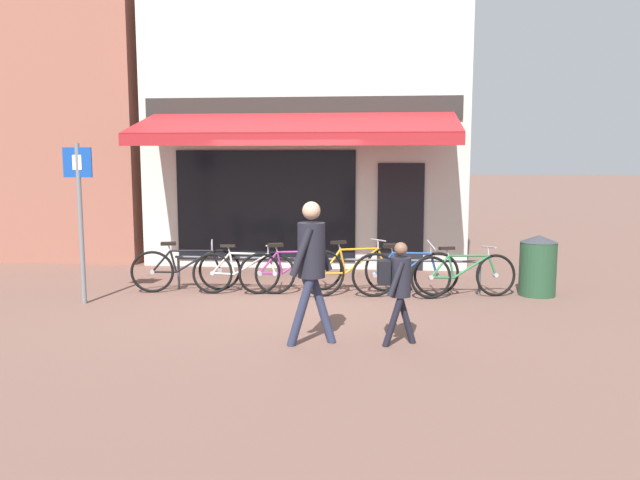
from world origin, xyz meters
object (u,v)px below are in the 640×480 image
Objects in this scene: bicycle_blue at (405,273)px; pedestrian_adult at (311,257)px; bicycle_black at (186,269)px; bicycle_purple at (291,270)px; litter_bin at (538,265)px; parking_sign at (80,207)px; bicycle_green at (463,275)px; bicycle_orange at (354,270)px; bicycle_silver at (243,272)px; pedestrian_child at (398,281)px.

bicycle_blue is 1.01× the size of pedestrian_adult.
bicycle_black is 3.68m from pedestrian_adult.
bicycle_black is 1.05× the size of bicycle_purple.
bicycle_blue reaches higher than bicycle_purple.
bicycle_black is 3.58m from bicycle_blue.
parking_sign reaches higher than litter_bin.
bicycle_black is 4.50m from bicycle_green.
parking_sign is at bearing 154.87° from pedestrian_adult.
bicycle_orange is at bearing 82.64° from pedestrian_adult.
parking_sign is (-6.98, -1.28, 0.98)m from litter_bin.
bicycle_silver is 0.98× the size of bicycle_green.
bicycle_orange is at bearing -176.53° from litter_bin.
bicycle_purple is at bearing -177.25° from litter_bin.
litter_bin is at bearing -3.58° from bicycle_green.
bicycle_black is 1.79× the size of litter_bin.
bicycle_black is at bearing -177.02° from litter_bin.
bicycle_orange reaches higher than bicycle_purple.
bicycle_orange is 0.70× the size of parking_sign.
bicycle_green is 2.93m from pedestrian_child.
litter_bin is at bearing -24.01° from bicycle_orange.
pedestrian_adult is 4.08m from parking_sign.
parking_sign is at bearing 178.27° from bicycle_purple.
bicycle_green is (0.91, 0.10, -0.03)m from bicycle_blue.
pedestrian_adult reaches higher than litter_bin.
bicycle_green is (3.53, 0.07, 0.00)m from bicycle_silver.
bicycle_orange is at bearing -20.90° from bicycle_purple.
pedestrian_child reaches higher than bicycle_silver.
bicycle_orange is at bearing 15.25° from parking_sign.
litter_bin is at bearing -12.09° from bicycle_black.
bicycle_orange is 0.97× the size of bicycle_green.
litter_bin is (3.96, 0.19, 0.12)m from bicycle_purple.
bicycle_silver is 0.78m from bicycle_purple.
bicycle_green is (2.76, -0.07, -0.01)m from bicycle_purple.
bicycle_blue is at bearing -39.65° from bicycle_orange.
pedestrian_child is (1.00, 0.08, -0.27)m from pedestrian_adult.
bicycle_green is at bearing -2.69° from bicycle_silver.
pedestrian_child is (0.63, -2.76, 0.37)m from bicycle_orange.
bicycle_blue is 2.15m from litter_bin.
litter_bin is (2.93, 0.18, 0.09)m from bicycle_orange.
bicycle_blue is at bearing -4.37° from bicycle_silver.
bicycle_orange is (1.80, 0.15, 0.04)m from bicycle_silver.
bicycle_black is at bearing 37.61° from parking_sign.
bicycle_blue is at bearing 10.81° from parking_sign.
bicycle_orange is at bearing 0.99° from bicycle_silver.
bicycle_black is at bearing 154.99° from bicycle_orange.
parking_sign reaches higher than bicycle_silver.
bicycle_silver is 1.02× the size of bicycle_purple.
bicycle_blue is at bearing 66.10° from pedestrian_adult.
pedestrian_child reaches higher than bicycle_blue.
bicycle_silver is 1.37× the size of pedestrian_child.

